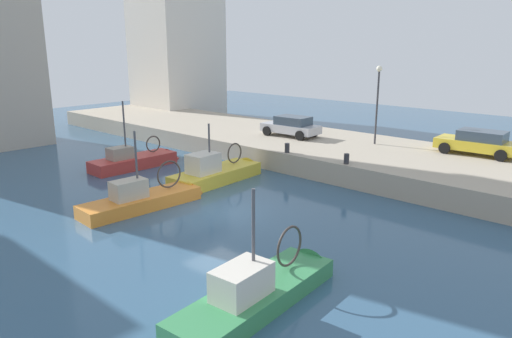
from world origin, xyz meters
TOP-DOWN VIEW (x-y plane):
  - water_surface at (0.00, 0.00)m, footprint 80.00×80.00m
  - quay_wall at (11.50, 0.00)m, footprint 9.00×56.00m
  - fishing_boat_red at (2.26, 9.57)m, footprint 6.09×2.05m
  - fishing_boat_orange at (-1.72, 2.93)m, footprint 6.53×2.09m
  - fishing_boat_green at (-4.40, -6.63)m, footprint 6.89×2.12m
  - fishing_boat_yellow at (3.58, 3.70)m, footprint 6.44×2.23m
  - parked_car_silver at (11.47, 4.98)m, footprint 2.11×4.08m
  - parked_car_yellow at (14.25, -6.33)m, footprint 2.20×4.46m
  - mooring_bollard_mid at (7.35, -2.00)m, footprint 0.28×0.28m
  - mooring_bollard_north at (7.35, 2.00)m, footprint 0.28×0.28m
  - quay_streetlamp at (13.00, -0.52)m, footprint 0.36×0.36m
  - waterfront_building_central at (17.32, 24.37)m, footprint 7.72×6.81m

SIDE VIEW (x-z plane):
  - water_surface at x=0.00m, z-range 0.00..0.00m
  - fishing_boat_red at x=2.26m, z-range -2.33..2.52m
  - fishing_boat_orange at x=-1.72m, z-range -2.05..2.30m
  - fishing_boat_green at x=-4.40m, z-range -2.02..2.30m
  - fishing_boat_yellow at x=3.58m, z-range -1.90..2.21m
  - quay_wall at x=11.50m, z-range 0.00..1.20m
  - mooring_bollard_mid at x=7.35m, z-range 1.20..1.75m
  - mooring_bollard_north at x=7.35m, z-range 1.20..1.75m
  - parked_car_silver at x=11.47m, z-range 1.22..2.59m
  - parked_car_yellow at x=14.25m, z-range 1.22..2.62m
  - quay_streetlamp at x=13.00m, z-range 2.04..6.87m
  - waterfront_building_central at x=17.32m, z-range 0.02..12.96m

